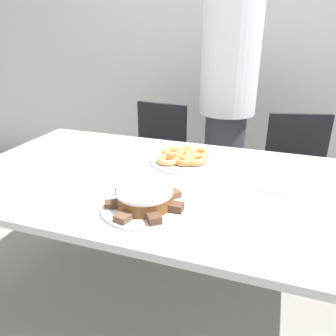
{
  "coord_description": "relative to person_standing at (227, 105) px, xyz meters",
  "views": [
    {
      "loc": [
        0.42,
        -1.22,
        1.36
      ],
      "look_at": [
        0.01,
        -0.02,
        0.82
      ],
      "focal_mm": 35.0,
      "sensor_mm": 36.0,
      "label": 1
    }
  ],
  "objects": [
    {
      "name": "lamington_0",
      "position": [
        -0.02,
        -1.08,
        -0.12
      ],
      "size": [
        0.07,
        0.07,
        0.02
      ],
      "rotation": [
        0.0,
        0.0,
        0.89
      ],
      "color": "brown",
      "rests_on": "plate_cake"
    },
    {
      "name": "lamington_5",
      "position": [
        -0.02,
        -1.27,
        -0.12
      ],
      "size": [
        0.06,
        0.07,
        0.03
      ],
      "rotation": [
        0.0,
        0.0,
        5.38
      ],
      "color": "brown",
      "rests_on": "plate_cake"
    },
    {
      "name": "office_chair_right",
      "position": [
        0.5,
        -0.06,
        -0.5
      ],
      "size": [
        0.54,
        0.54,
        0.87
      ],
      "rotation": [
        0.0,
        0.0,
        0.25
      ],
      "color": "black",
      "rests_on": "ground_plane"
    },
    {
      "name": "lamington_4",
      "position": [
        -0.12,
        -1.29,
        -0.12
      ],
      "size": [
        0.06,
        0.07,
        0.02
      ],
      "rotation": [
        0.0,
        0.0,
        4.48
      ],
      "color": "brown",
      "rests_on": "plate_cake"
    },
    {
      "name": "office_chair_left",
      "position": [
        -0.51,
        -0.06,
        -0.5
      ],
      "size": [
        0.5,
        0.5,
        0.87
      ],
      "rotation": [
        0.0,
        0.0,
        -0.15
      ],
      "color": "black",
      "rests_on": "ground_plane"
    },
    {
      "name": "lamington_6",
      "position": [
        0.03,
        -1.17,
        -0.12
      ],
      "size": [
        0.05,
        0.04,
        0.03
      ],
      "rotation": [
        0.0,
        0.0,
        6.28
      ],
      "color": "brown",
      "rests_on": "plate_cake"
    },
    {
      "name": "donut_4",
      "position": [
        -0.03,
        -0.71,
        -0.12
      ],
      "size": [
        0.12,
        0.12,
        0.03
      ],
      "color": "tan",
      "rests_on": "plate_donuts"
    },
    {
      "name": "lamington_1",
      "position": [
        -0.12,
        -1.06,
        -0.12
      ],
      "size": [
        0.06,
        0.07,
        0.02
      ],
      "rotation": [
        0.0,
        0.0,
        1.79
      ],
      "color": "brown",
      "rests_on": "plate_cake"
    },
    {
      "name": "napkin",
      "position": [
        0.35,
        -0.86,
        -0.14
      ],
      "size": [
        0.14,
        0.12,
        0.01
      ],
      "color": "white",
      "rests_on": "table"
    },
    {
      "name": "table",
      "position": [
        -0.09,
        -0.91,
        -0.22
      ],
      "size": [
        1.86,
        1.01,
        0.76
      ],
      "color": "silver",
      "rests_on": "ground_plane"
    },
    {
      "name": "donut_6",
      "position": [
        -0.1,
        -0.61,
        -0.12
      ],
      "size": [
        0.11,
        0.11,
        0.03
      ],
      "color": "#E5AD66",
      "rests_on": "plate_donuts"
    },
    {
      "name": "ground_plane",
      "position": [
        -0.09,
        -0.91,
        -0.91
      ],
      "size": [
        12.0,
        12.0,
        0.0
      ],
      "primitive_type": "plane",
      "color": "gray"
    },
    {
      "name": "donut_1",
      "position": [
        -0.15,
        -0.67,
        -0.11
      ],
      "size": [
        0.12,
        0.12,
        0.04
      ],
      "color": "#D18E4C",
      "rests_on": "plate_donuts"
    },
    {
      "name": "donut_5",
      "position": [
        -0.04,
        -0.63,
        -0.12
      ],
      "size": [
        0.13,
        0.13,
        0.03
      ],
      "color": "#D18E4C",
      "rests_on": "plate_donuts"
    },
    {
      "name": "lamington_2",
      "position": [
        -0.2,
        -1.12,
        -0.12
      ],
      "size": [
        0.07,
        0.07,
        0.02
      ],
      "rotation": [
        0.0,
        0.0,
        2.69
      ],
      "color": "#513828",
      "rests_on": "plate_cake"
    },
    {
      "name": "person_standing",
      "position": [
        0.0,
        0.0,
        0.0
      ],
      "size": [
        0.36,
        0.36,
        1.72
      ],
      "color": "#383842",
      "rests_on": "ground_plane"
    },
    {
      "name": "plate_cake",
      "position": [
        -0.09,
        -1.17,
        -0.14
      ],
      "size": [
        0.32,
        0.32,
        0.01
      ],
      "color": "white",
      "rests_on": "table"
    },
    {
      "name": "donut_3",
      "position": [
        -0.07,
        -0.74,
        -0.12
      ],
      "size": [
        0.1,
        0.1,
        0.03
      ],
      "color": "#C68447",
      "rests_on": "plate_donuts"
    },
    {
      "name": "plate_donuts",
      "position": [
        -0.08,
        -0.69,
        -0.14
      ],
      "size": [
        0.35,
        0.35,
        0.01
      ],
      "color": "white",
      "rests_on": "table"
    },
    {
      "name": "lamington_3",
      "position": [
        -0.2,
        -1.22,
        -0.12
      ],
      "size": [
        0.06,
        0.06,
        0.02
      ],
      "rotation": [
        0.0,
        0.0,
        3.58
      ],
      "color": "#513828",
      "rests_on": "plate_cake"
    },
    {
      "name": "donut_0",
      "position": [
        -0.08,
        -0.69,
        -0.12
      ],
      "size": [
        0.12,
        0.12,
        0.04
      ],
      "color": "#D18E4C",
      "rests_on": "plate_donuts"
    },
    {
      "name": "donut_2",
      "position": [
        -0.15,
        -0.75,
        -0.12
      ],
      "size": [
        0.12,
        0.12,
        0.03
      ],
      "color": "#E5AD66",
      "rests_on": "plate_donuts"
    },
    {
      "name": "wall_back",
      "position": [
        -0.09,
        0.7,
        0.39
      ],
      "size": [
        8.0,
        0.05,
        2.6
      ],
      "color": "silver",
      "rests_on": "ground_plane"
    },
    {
      "name": "frosted_cake",
      "position": [
        -0.09,
        -1.17,
        -0.1
      ],
      "size": [
        0.2,
        0.2,
        0.06
      ],
      "color": "brown",
      "rests_on": "plate_cake"
    }
  ]
}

